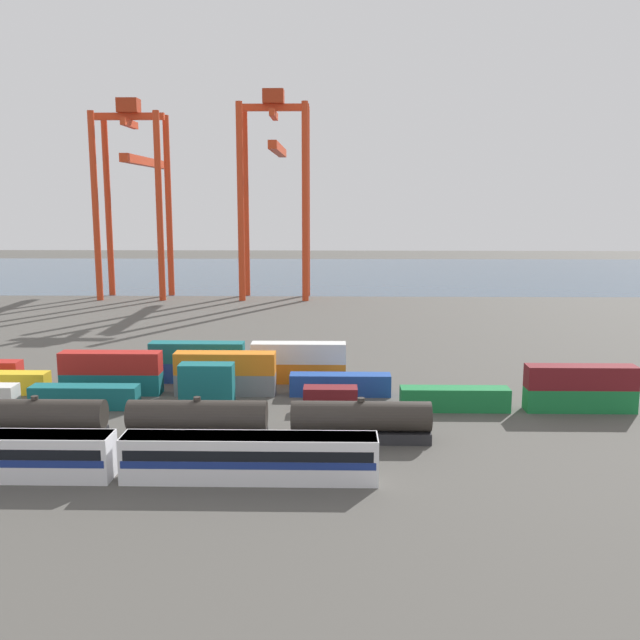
% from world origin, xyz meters
% --- Properties ---
extents(ground_plane, '(420.00, 420.00, 0.00)m').
position_xyz_m(ground_plane, '(0.00, 40.00, 0.00)').
color(ground_plane, '#4C4944').
extents(harbour_water, '(400.00, 110.00, 0.01)m').
position_xyz_m(harbour_water, '(0.00, 148.01, 0.00)').
color(harbour_water, '#384C60').
rests_on(harbour_water, ground_plane).
extents(passenger_train, '(43.70, 3.14, 3.90)m').
position_xyz_m(passenger_train, '(-4.28, -21.09, 2.14)').
color(passenger_train, silver).
rests_on(passenger_train, ground_plane).
extents(freight_tank_row, '(45.39, 2.92, 4.38)m').
position_xyz_m(freight_tank_row, '(0.59, -11.28, 2.07)').
color(freight_tank_row, '#232326').
rests_on(freight_tank_row, ground_plane).
extents(shipping_container_1, '(12.10, 2.44, 2.60)m').
position_xyz_m(shipping_container_1, '(-14.27, -0.74, 1.30)').
color(shipping_container_1, '#146066').
rests_on(shipping_container_1, ground_plane).
extents(shipping_container_2, '(6.04, 2.44, 2.60)m').
position_xyz_m(shipping_container_2, '(-0.39, -0.74, 1.30)').
color(shipping_container_2, '#146066').
rests_on(shipping_container_2, ground_plane).
extents(shipping_container_3, '(6.04, 2.44, 2.60)m').
position_xyz_m(shipping_container_3, '(-0.39, -0.74, 3.90)').
color(shipping_container_3, '#146066').
rests_on(shipping_container_3, shipping_container_2).
extents(shipping_container_4, '(6.04, 2.44, 2.60)m').
position_xyz_m(shipping_container_4, '(13.49, -0.74, 1.30)').
color(shipping_container_4, maroon).
rests_on(shipping_container_4, ground_plane).
extents(shipping_container_5, '(12.10, 2.44, 2.60)m').
position_xyz_m(shipping_container_5, '(27.37, -0.74, 1.30)').
color(shipping_container_5, '#197538').
rests_on(shipping_container_5, ground_plane).
extents(shipping_container_6, '(12.10, 2.44, 2.60)m').
position_xyz_m(shipping_container_6, '(41.25, -0.74, 1.30)').
color(shipping_container_6, '#197538').
rests_on(shipping_container_6, ground_plane).
extents(shipping_container_7, '(12.10, 2.44, 2.60)m').
position_xyz_m(shipping_container_7, '(41.25, -0.74, 3.90)').
color(shipping_container_7, maroon).
rests_on(shipping_container_7, shipping_container_6).
extents(shipping_container_9, '(12.10, 2.44, 2.60)m').
position_xyz_m(shipping_container_9, '(-13.09, 5.22, 1.30)').
color(shipping_container_9, '#146066').
rests_on(shipping_container_9, ground_plane).
extents(shipping_container_10, '(12.10, 2.44, 2.60)m').
position_xyz_m(shipping_container_10, '(-13.09, 5.22, 3.90)').
color(shipping_container_10, '#AD211C').
rests_on(shipping_container_10, shipping_container_9).
extents(shipping_container_11, '(12.10, 2.44, 2.60)m').
position_xyz_m(shipping_container_11, '(0.77, 5.22, 1.30)').
color(shipping_container_11, slate).
rests_on(shipping_container_11, ground_plane).
extents(shipping_container_12, '(12.10, 2.44, 2.60)m').
position_xyz_m(shipping_container_12, '(0.77, 5.22, 3.90)').
color(shipping_container_12, orange).
rests_on(shipping_container_12, shipping_container_11).
extents(shipping_container_13, '(12.10, 2.44, 2.60)m').
position_xyz_m(shipping_container_13, '(14.64, 5.22, 1.30)').
color(shipping_container_13, '#1C4299').
rests_on(shipping_container_13, ground_plane).
extents(shipping_container_15, '(6.04, 2.44, 2.60)m').
position_xyz_m(shipping_container_15, '(-16.87, 11.18, 1.30)').
color(shipping_container_15, '#AD211C').
rests_on(shipping_container_15, ground_plane).
extents(shipping_container_16, '(12.10, 2.44, 2.60)m').
position_xyz_m(shipping_container_16, '(-3.77, 11.18, 1.30)').
color(shipping_container_16, '#1C4299').
rests_on(shipping_container_16, ground_plane).
extents(shipping_container_17, '(12.10, 2.44, 2.60)m').
position_xyz_m(shipping_container_17, '(-3.77, 11.18, 3.90)').
color(shipping_container_17, '#146066').
rests_on(shipping_container_17, shipping_container_16).
extents(shipping_container_18, '(12.10, 2.44, 2.60)m').
position_xyz_m(shipping_container_18, '(9.33, 11.18, 1.30)').
color(shipping_container_18, orange).
rests_on(shipping_container_18, ground_plane).
extents(shipping_container_19, '(12.10, 2.44, 2.60)m').
position_xyz_m(shipping_container_19, '(9.33, 11.18, 3.90)').
color(shipping_container_19, silver).
rests_on(shipping_container_19, shipping_container_18).
extents(gantry_crane_west, '(16.38, 39.38, 46.24)m').
position_xyz_m(gantry_crane_west, '(-33.75, 93.52, 27.93)').
color(gantry_crane_west, red).
rests_on(gantry_crane_west, ground_plane).
extents(gantry_crane_central, '(16.37, 33.40, 48.16)m').
position_xyz_m(gantry_crane_central, '(-0.24, 92.55, 29.10)').
color(gantry_crane_central, red).
rests_on(gantry_crane_central, ground_plane).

